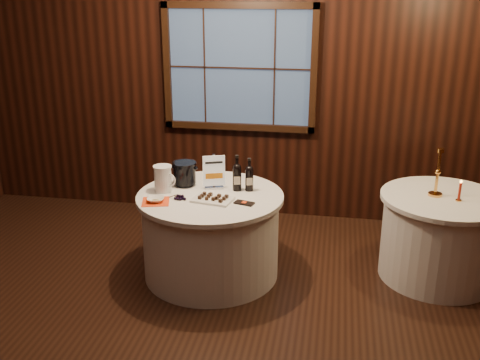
% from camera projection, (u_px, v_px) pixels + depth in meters
% --- Properties ---
extents(ground, '(6.00, 6.00, 0.00)m').
position_uv_depth(ground, '(182.00, 338.00, 4.20)').
color(ground, black).
rests_on(ground, ground).
extents(back_wall, '(6.00, 0.10, 3.00)m').
position_uv_depth(back_wall, '(240.00, 78.00, 5.98)').
color(back_wall, black).
rests_on(back_wall, ground).
extents(main_table, '(1.28, 1.28, 0.77)m').
position_uv_depth(main_table, '(211.00, 235.00, 5.00)').
color(main_table, silver).
rests_on(main_table, ground).
extents(side_table, '(1.08, 1.08, 0.77)m').
position_uv_depth(side_table, '(439.00, 237.00, 4.95)').
color(side_table, silver).
rests_on(side_table, ground).
extents(sign_stand, '(0.19, 0.14, 0.32)m').
position_uv_depth(sign_stand, '(214.00, 177.00, 4.98)').
color(sign_stand, '#B8B7BE').
rests_on(sign_stand, main_table).
extents(port_bottle_left, '(0.08, 0.08, 0.32)m').
position_uv_depth(port_bottle_left, '(237.00, 175.00, 4.92)').
color(port_bottle_left, black).
rests_on(port_bottle_left, main_table).
extents(port_bottle_right, '(0.07, 0.08, 0.30)m').
position_uv_depth(port_bottle_right, '(249.00, 177.00, 4.92)').
color(port_bottle_right, black).
rests_on(port_bottle_right, main_table).
extents(ice_bucket, '(0.21, 0.21, 0.22)m').
position_uv_depth(ice_bucket, '(185.00, 173.00, 5.05)').
color(ice_bucket, black).
rests_on(ice_bucket, main_table).
extents(chocolate_plate, '(0.36, 0.28, 0.05)m').
position_uv_depth(chocolate_plate, '(213.00, 198.00, 4.73)').
color(chocolate_plate, white).
rests_on(chocolate_plate, main_table).
extents(chocolate_box, '(0.18, 0.12, 0.01)m').
position_uv_depth(chocolate_box, '(244.00, 203.00, 4.67)').
color(chocolate_box, black).
rests_on(chocolate_box, main_table).
extents(grape_bunch, '(0.17, 0.08, 0.04)m').
position_uv_depth(grape_bunch, '(180.00, 197.00, 4.76)').
color(grape_bunch, black).
rests_on(grape_bunch, main_table).
extents(glass_pitcher, '(0.22, 0.16, 0.23)m').
position_uv_depth(glass_pitcher, '(163.00, 178.00, 4.90)').
color(glass_pitcher, white).
rests_on(glass_pitcher, main_table).
extents(orange_napkin, '(0.27, 0.27, 0.00)m').
position_uv_depth(orange_napkin, '(156.00, 202.00, 4.71)').
color(orange_napkin, red).
rests_on(orange_napkin, main_table).
extents(cracker_bowl, '(0.17, 0.17, 0.04)m').
position_uv_depth(cracker_bowl, '(156.00, 199.00, 4.70)').
color(cracker_bowl, white).
rests_on(cracker_bowl, orange_napkin).
extents(brass_candlestick, '(0.12, 0.12, 0.42)m').
position_uv_depth(brass_candlestick, '(437.00, 179.00, 4.79)').
color(brass_candlestick, gold).
rests_on(brass_candlestick, side_table).
extents(red_candle, '(0.05, 0.05, 0.19)m').
position_uv_depth(red_candle, '(460.00, 193.00, 4.70)').
color(red_candle, gold).
rests_on(red_candle, side_table).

